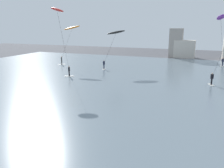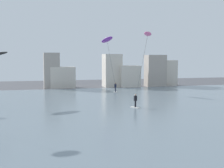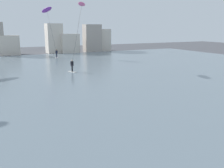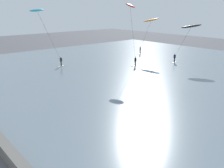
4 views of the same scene
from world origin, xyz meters
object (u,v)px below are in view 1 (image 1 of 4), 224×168
at_px(kitesurfer_red, 59,19).
at_px(kitesurfer_black, 115,35).
at_px(kitesurfer_orange, 71,31).
at_px(kitesurfer_purple, 221,21).

xyz_separation_m(kitesurfer_red, kitesurfer_black, (5.43, 9.34, -2.63)).
relative_size(kitesurfer_red, kitesurfer_orange, 1.35).
relative_size(kitesurfer_black, kitesurfer_orange, 0.90).
distance_m(kitesurfer_purple, kitesurfer_orange, 28.79).
bearing_deg(kitesurfer_orange, kitesurfer_black, 2.60).
height_order(kitesurfer_black, kitesurfer_orange, kitesurfer_orange).
xyz_separation_m(kitesurfer_red, kitesurfer_orange, (-3.45, 8.93, -2.05)).
distance_m(kitesurfer_red, kitesurfer_purple, 30.63).
distance_m(kitesurfer_purple, kitesurfer_black, 20.80).
bearing_deg(kitesurfer_purple, kitesurfer_red, -138.45).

